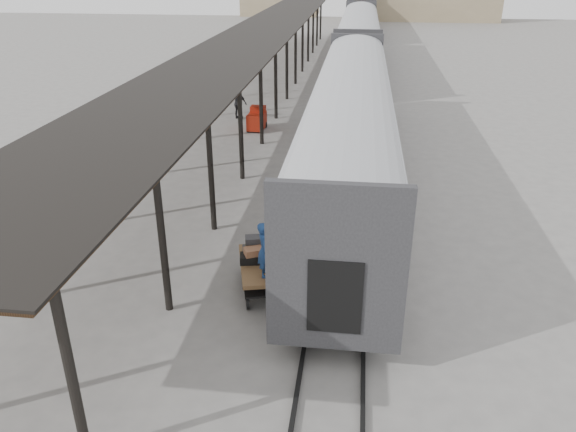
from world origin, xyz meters
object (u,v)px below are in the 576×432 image
(baggage_cart, at_px, (263,269))
(porter, at_px, (265,249))
(pedestrian, at_px, (238,103))
(luggage_tug, at_px, (257,120))

(baggage_cart, distance_m, porter, 1.20)
(baggage_cart, height_order, porter, porter)
(porter, relative_size, pedestrian, 0.85)
(baggage_cart, height_order, pedestrian, pedestrian)
(porter, height_order, pedestrian, porter)
(luggage_tug, distance_m, porter, 17.12)
(porter, distance_m, pedestrian, 19.55)
(porter, bearing_deg, baggage_cart, 7.35)
(luggage_tug, relative_size, pedestrian, 0.79)
(luggage_tug, bearing_deg, porter, -76.24)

